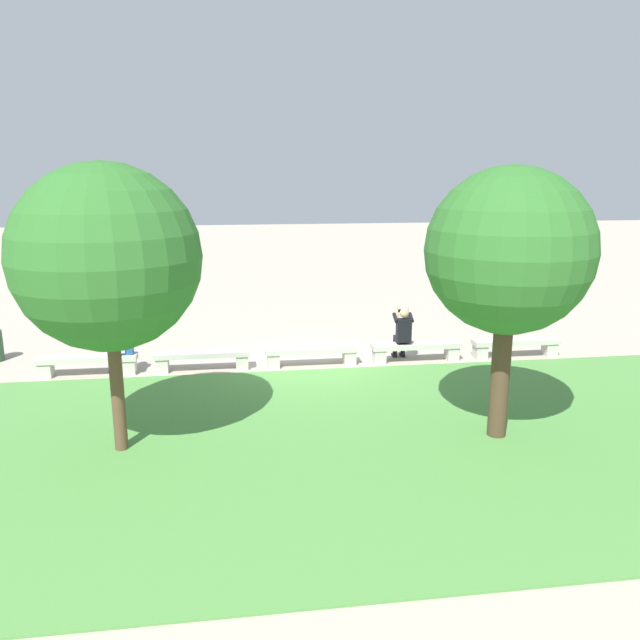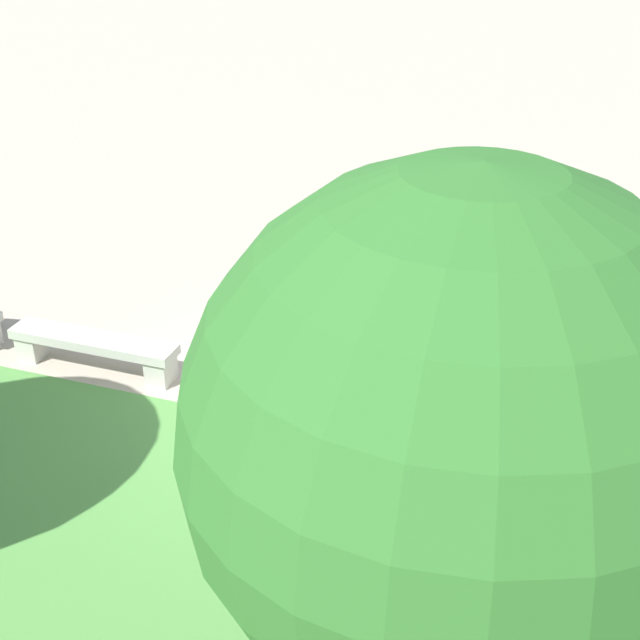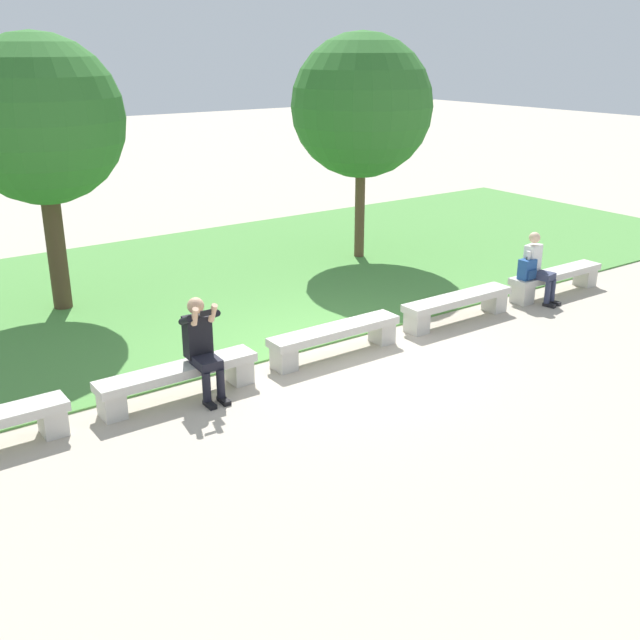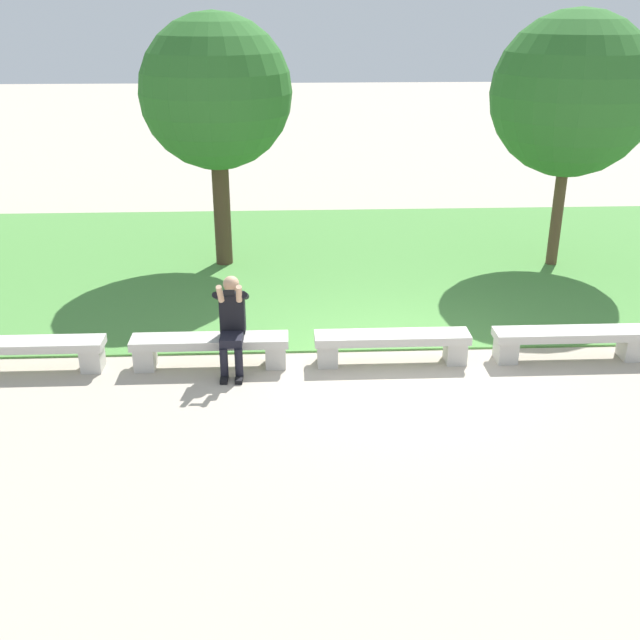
{
  "view_description": "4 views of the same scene",
  "coord_description": "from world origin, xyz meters",
  "px_view_note": "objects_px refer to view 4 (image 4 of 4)",
  "views": [
    {
      "loc": [
        1.77,
        13.96,
        4.48
      ],
      "look_at": [
        -0.21,
        -0.06,
        1.09
      ],
      "focal_mm": 35.0,
      "sensor_mm": 36.0,
      "label": 1
    },
    {
      "loc": [
        -3.18,
        7.97,
        5.73
      ],
      "look_at": [
        -0.21,
        -0.51,
        0.91
      ],
      "focal_mm": 50.0,
      "sensor_mm": 36.0,
      "label": 2
    },
    {
      "loc": [
        -6.14,
        -8.3,
        4.36
      ],
      "look_at": [
        -0.71,
        -0.61,
        0.89
      ],
      "focal_mm": 42.0,
      "sensor_mm": 36.0,
      "label": 3
    },
    {
      "loc": [
        -1.45,
        -9.45,
        4.7
      ],
      "look_at": [
        -1.01,
        -0.06,
        0.7
      ],
      "focal_mm": 42.0,
      "sensor_mm": 36.0,
      "label": 4
    }
  ],
  "objects_px": {
    "bench_near": "(210,347)",
    "tree_behind_wall": "(216,94)",
    "bench_mid": "(392,343)",
    "bench_main": "(24,350)",
    "person_photographer": "(232,320)",
    "tree_right_background": "(572,95)",
    "bench_far": "(570,339)"
  },
  "relations": [
    {
      "from": "bench_mid",
      "to": "tree_behind_wall",
      "type": "height_order",
      "value": "tree_behind_wall"
    },
    {
      "from": "bench_mid",
      "to": "tree_behind_wall",
      "type": "bearing_deg",
      "value": 120.83
    },
    {
      "from": "bench_mid",
      "to": "bench_far",
      "type": "height_order",
      "value": "same"
    },
    {
      "from": "bench_main",
      "to": "bench_mid",
      "type": "bearing_deg",
      "value": 0.0
    },
    {
      "from": "bench_near",
      "to": "bench_mid",
      "type": "relative_size",
      "value": 1.0
    },
    {
      "from": "bench_main",
      "to": "bench_far",
      "type": "height_order",
      "value": "same"
    },
    {
      "from": "bench_main",
      "to": "person_photographer",
      "type": "distance_m",
      "value": 2.89
    },
    {
      "from": "bench_main",
      "to": "tree_right_background",
      "type": "bearing_deg",
      "value": 25.19
    },
    {
      "from": "bench_mid",
      "to": "person_photographer",
      "type": "bearing_deg",
      "value": -177.99
    },
    {
      "from": "bench_near",
      "to": "tree_behind_wall",
      "type": "relative_size",
      "value": 0.47
    },
    {
      "from": "bench_mid",
      "to": "bench_far",
      "type": "distance_m",
      "value": 2.54
    },
    {
      "from": "bench_mid",
      "to": "bench_far",
      "type": "bearing_deg",
      "value": 0.0
    },
    {
      "from": "bench_near",
      "to": "tree_right_background",
      "type": "bearing_deg",
      "value": 33.52
    },
    {
      "from": "bench_mid",
      "to": "tree_behind_wall",
      "type": "relative_size",
      "value": 0.47
    },
    {
      "from": "person_photographer",
      "to": "bench_near",
      "type": "bearing_deg",
      "value": 166.54
    },
    {
      "from": "bench_near",
      "to": "person_photographer",
      "type": "xyz_separation_m",
      "value": [
        0.32,
        -0.08,
        0.43
      ]
    },
    {
      "from": "bench_far",
      "to": "person_photographer",
      "type": "relative_size",
      "value": 1.64
    },
    {
      "from": "bench_mid",
      "to": "person_photographer",
      "type": "xyz_separation_m",
      "value": [
        -2.21,
        -0.08,
        0.43
      ]
    },
    {
      "from": "bench_mid",
      "to": "tree_right_background",
      "type": "xyz_separation_m",
      "value": [
        3.68,
        4.12,
        2.88
      ]
    },
    {
      "from": "tree_behind_wall",
      "to": "tree_right_background",
      "type": "height_order",
      "value": "tree_right_background"
    },
    {
      "from": "bench_mid",
      "to": "bench_near",
      "type": "bearing_deg",
      "value": 180.0
    },
    {
      "from": "bench_far",
      "to": "tree_behind_wall",
      "type": "bearing_deg",
      "value": 139.39
    },
    {
      "from": "person_photographer",
      "to": "bench_main",
      "type": "bearing_deg",
      "value": 178.44
    },
    {
      "from": "tree_behind_wall",
      "to": "person_photographer",
      "type": "bearing_deg",
      "value": -84.36
    },
    {
      "from": "bench_main",
      "to": "tree_behind_wall",
      "type": "bearing_deg",
      "value": 61.54
    },
    {
      "from": "bench_main",
      "to": "bench_near",
      "type": "distance_m",
      "value": 2.54
    },
    {
      "from": "tree_right_background",
      "to": "bench_main",
      "type": "bearing_deg",
      "value": -154.81
    },
    {
      "from": "bench_far",
      "to": "person_photographer",
      "type": "distance_m",
      "value": 4.77
    },
    {
      "from": "bench_main",
      "to": "person_photographer",
      "type": "height_order",
      "value": "person_photographer"
    },
    {
      "from": "bench_mid",
      "to": "tree_behind_wall",
      "type": "distance_m",
      "value": 5.94
    },
    {
      "from": "bench_mid",
      "to": "tree_right_background",
      "type": "distance_m",
      "value": 6.23
    },
    {
      "from": "bench_mid",
      "to": "person_photographer",
      "type": "relative_size",
      "value": 1.64
    }
  ]
}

